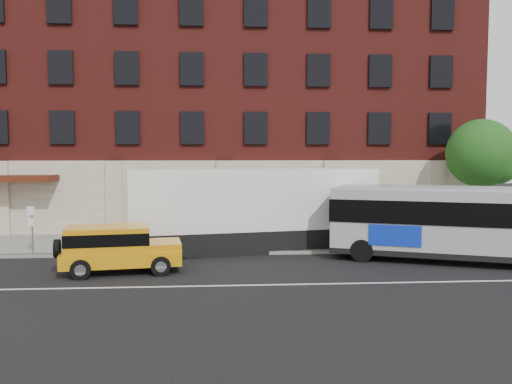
{
  "coord_description": "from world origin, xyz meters",
  "views": [
    {
      "loc": [
        -0.27,
        -17.22,
        4.54
      ],
      "look_at": [
        1.32,
        5.5,
        2.86
      ],
      "focal_mm": 36.72,
      "sensor_mm": 36.0,
      "label": 1
    }
  ],
  "objects": [
    {
      "name": "yellow_suv",
      "position": [
        -4.22,
        2.79,
        1.03
      ],
      "size": [
        4.8,
        2.54,
        1.79
      ],
      "color": "orange",
      "rests_on": "ground"
    },
    {
      "name": "sidewalk",
      "position": [
        0.0,
        9.0,
        0.07
      ],
      "size": [
        60.0,
        6.0,
        0.15
      ],
      "primitive_type": "cube",
      "color": "gray",
      "rests_on": "ground"
    },
    {
      "name": "shipping_container",
      "position": [
        1.35,
        6.93,
        1.89
      ],
      "size": [
        11.69,
        4.29,
        3.82
      ],
      "color": "black",
      "rests_on": "ground"
    },
    {
      "name": "street_tree",
      "position": [
        13.54,
        9.48,
        4.41
      ],
      "size": [
        3.6,
        3.6,
        6.2
      ],
      "color": "#3C2D1E",
      "rests_on": "sidewalk"
    },
    {
      "name": "building",
      "position": [
        -0.01,
        16.92,
        7.58
      ],
      "size": [
        30.0,
        12.1,
        15.0
      ],
      "color": "#5F1B16",
      "rests_on": "sidewalk"
    },
    {
      "name": "ground",
      "position": [
        0.0,
        0.0,
        0.0
      ],
      "size": [
        120.0,
        120.0,
        0.0
      ],
      "primitive_type": "plane",
      "color": "black",
      "rests_on": "ground"
    },
    {
      "name": "kerb",
      "position": [
        0.0,
        6.0,
        0.07
      ],
      "size": [
        60.0,
        0.25,
        0.15
      ],
      "primitive_type": "cube",
      "color": "gray",
      "rests_on": "ground"
    },
    {
      "name": "lane_line",
      "position": [
        0.0,
        0.5,
        0.01
      ],
      "size": [
        60.0,
        0.12,
        0.01
      ],
      "primitive_type": "cube",
      "color": "silver",
      "rests_on": "ground"
    },
    {
      "name": "city_bus",
      "position": [
        10.16,
        3.51,
        1.74
      ],
      "size": [
        11.62,
        6.5,
        3.16
      ],
      "color": "#95979D",
      "rests_on": "ground"
    },
    {
      "name": "sign_pole",
      "position": [
        -8.5,
        6.15,
        1.45
      ],
      "size": [
        0.3,
        0.2,
        2.5
      ],
      "color": "gray",
      "rests_on": "ground"
    }
  ]
}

